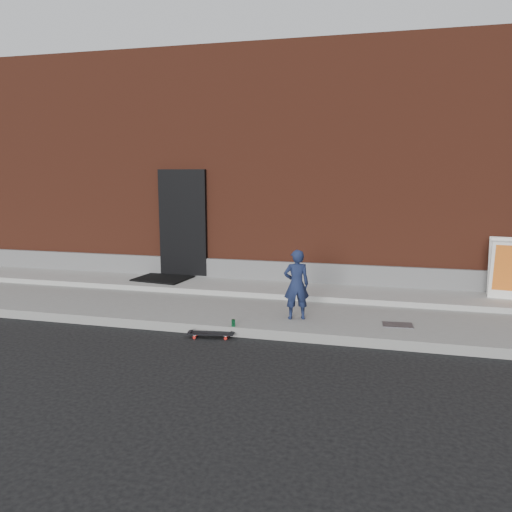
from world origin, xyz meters
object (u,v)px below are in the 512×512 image
(child, at_px, (296,284))
(soda_can, at_px, (233,323))
(pizza_sign, at_px, (509,268))
(skateboard, at_px, (211,334))

(child, height_order, soda_can, child)
(child, distance_m, pizza_sign, 3.96)
(skateboard, bearing_deg, pizza_sign, 29.76)
(skateboard, bearing_deg, child, 34.64)
(soda_can, bearing_deg, skateboard, -150.88)
(skateboard, distance_m, pizza_sign, 5.41)
(pizza_sign, bearing_deg, skateboard, -150.24)
(child, bearing_deg, skateboard, 16.11)
(child, relative_size, skateboard, 1.60)
(soda_can, bearing_deg, child, 36.45)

